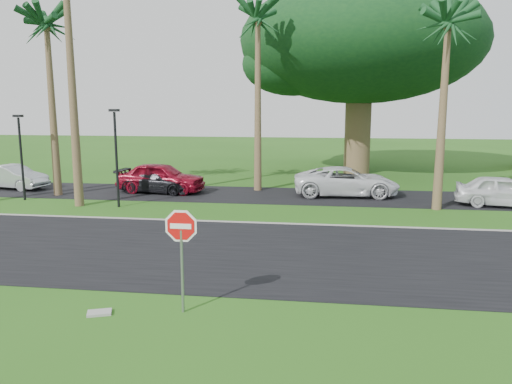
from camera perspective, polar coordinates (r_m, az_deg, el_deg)
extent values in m
plane|color=#235014|center=(15.12, -6.97, -8.83)|extent=(120.00, 120.00, 0.00)
cube|color=black|center=(16.97, -5.24, -6.65)|extent=(120.00, 8.00, 0.02)
cube|color=black|center=(27.03, -0.22, -0.32)|extent=(120.00, 5.00, 0.02)
cube|color=gray|center=(20.79, -2.72, -3.44)|extent=(120.00, 0.12, 0.06)
cylinder|color=gray|center=(11.94, -8.43, -8.99)|extent=(0.07, 0.07, 2.00)
cylinder|color=white|center=(11.63, -8.57, -3.86)|extent=(1.05, 0.02, 1.05)
cylinder|color=red|center=(11.63, -8.57, -3.86)|extent=(0.90, 0.02, 0.90)
cube|color=white|center=(11.63, -8.57, -3.86)|extent=(0.50, 0.02, 0.12)
cone|color=brown|center=(28.62, -22.24, 8.56)|extent=(0.44, 0.44, 9.00)
cone|color=brown|center=(25.23, -20.28, 11.43)|extent=(0.44, 0.44, 11.50)
cone|color=brown|center=(28.07, 0.21, 9.79)|extent=(0.44, 0.44, 9.50)
cone|color=brown|center=(24.40, 20.52, 7.95)|extent=(0.44, 0.44, 8.50)
cylinder|color=brown|center=(35.94, 11.54, 6.85)|extent=(1.80, 1.80, 6.00)
ellipsoid|color=black|center=(36.13, 11.89, 16.39)|extent=(16.50, 16.50, 8.25)
cylinder|color=black|center=(28.00, -25.21, 3.40)|extent=(0.12, 0.12, 4.20)
cube|color=black|center=(27.86, -25.55, 7.85)|extent=(0.45, 0.25, 0.12)
cylinder|color=black|center=(24.49, -15.65, 3.52)|extent=(0.12, 0.12, 4.50)
cube|color=black|center=(24.35, -15.91, 8.98)|extent=(0.45, 0.25, 0.12)
imported|color=#BBBEC3|center=(32.10, -26.04, 1.52)|extent=(4.37, 2.23, 1.37)
imported|color=maroon|center=(28.21, -10.79, 1.62)|extent=(5.01, 2.32, 1.66)
imported|color=black|center=(28.20, -11.35, 1.21)|extent=(4.59, 2.28, 1.28)
imported|color=silver|center=(27.06, 10.29, 1.16)|extent=(5.67, 2.84, 1.54)
imported|color=silver|center=(26.61, 26.41, 0.05)|extent=(4.58, 2.50, 1.48)
cube|color=gray|center=(12.61, -17.47, -13.03)|extent=(0.64, 0.52, 0.06)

